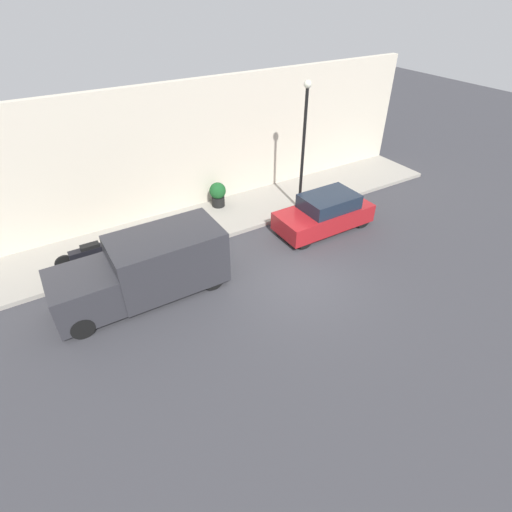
# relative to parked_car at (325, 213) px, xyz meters

# --- Properties ---
(ground_plane) EXTENTS (60.00, 60.00, 0.00)m
(ground_plane) POSITION_rel_parked_car_xyz_m (-2.18, 2.77, -0.68)
(ground_plane) COLOR #38383D
(sidewalk) EXTENTS (2.82, 19.96, 0.16)m
(sidewalk) POSITION_rel_parked_car_xyz_m (2.73, 2.77, -0.60)
(sidewalk) COLOR gray
(sidewalk) RESTS_ON ground_plane
(building_facade) EXTENTS (0.30, 19.96, 5.13)m
(building_facade) POSITION_rel_parked_car_xyz_m (4.29, 2.77, 1.89)
(building_facade) COLOR beige
(building_facade) RESTS_ON ground_plane
(parked_car) EXTENTS (1.65, 3.81, 1.42)m
(parked_car) POSITION_rel_parked_car_xyz_m (0.00, 0.00, 0.00)
(parked_car) COLOR maroon
(parked_car) RESTS_ON ground_plane
(delivery_van) EXTENTS (1.89, 5.15, 1.95)m
(delivery_van) POSITION_rel_parked_car_xyz_m (-0.23, 7.22, 0.31)
(delivery_van) COLOR #2D2D33
(delivery_van) RESTS_ON ground_plane
(motorcycle_black) EXTENTS (0.30, 2.08, 0.77)m
(motorcycle_black) POSITION_rel_parked_car_xyz_m (2.07, 8.46, -0.09)
(motorcycle_black) COLOR black
(motorcycle_black) RESTS_ON sidewalk
(scooter_silver) EXTENTS (0.30, 1.87, 0.84)m
(scooter_silver) POSITION_rel_parked_car_xyz_m (1.82, 5.81, -0.07)
(scooter_silver) COLOR #B7B7BF
(scooter_silver) RESTS_ON sidewalk
(streetlamp) EXTENTS (0.28, 0.28, 5.06)m
(streetlamp) POSITION_rel_parked_car_xyz_m (1.61, 0.02, 2.51)
(streetlamp) COLOR black
(streetlamp) RESTS_ON sidewalk
(potted_plant) EXTENTS (0.69, 0.69, 1.04)m
(potted_plant) POSITION_rel_parked_car_xyz_m (3.56, 2.83, 0.04)
(potted_plant) COLOR black
(potted_plant) RESTS_ON sidewalk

